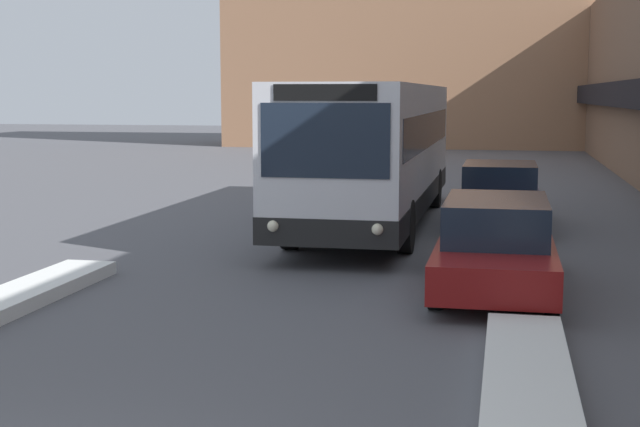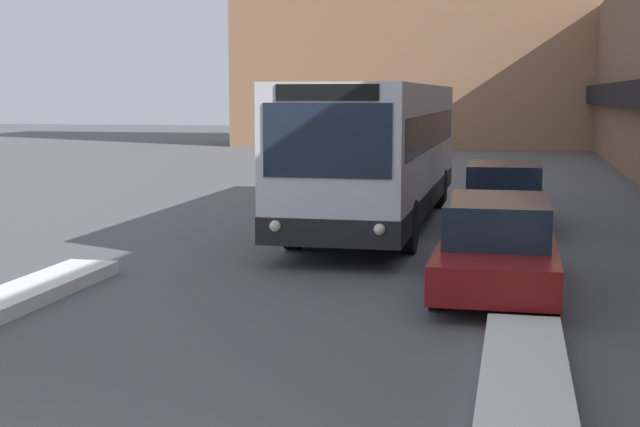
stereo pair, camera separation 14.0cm
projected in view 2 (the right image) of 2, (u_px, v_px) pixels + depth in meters
building_backdrop_far at (460, 10)px, 52.27m from camera, size 26.00×8.00×15.96m
city_bus at (379, 150)px, 20.65m from camera, size 2.56×11.79×3.25m
parked_car_front at (497, 245)px, 13.87m from camera, size 1.81×4.75×1.43m
parked_car_middle at (504, 195)px, 20.47m from camera, size 1.89×4.35×1.47m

